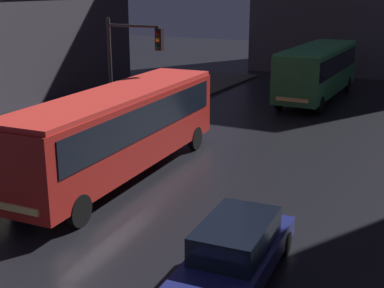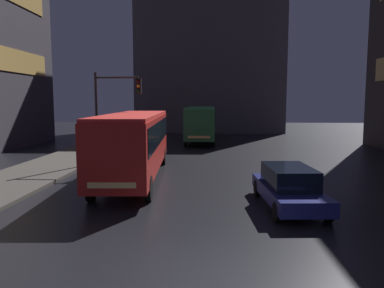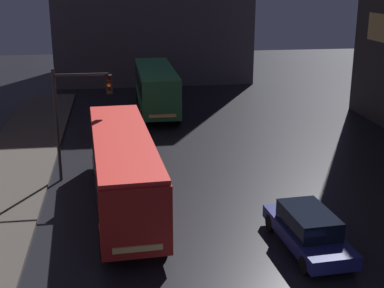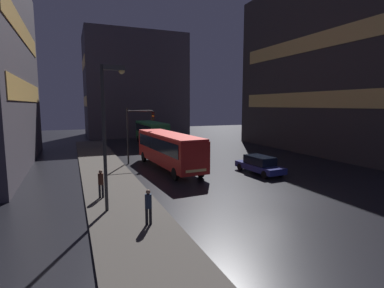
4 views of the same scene
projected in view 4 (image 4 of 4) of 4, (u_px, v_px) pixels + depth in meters
The scene contains 11 objects.
ground_plane at pixel (270, 197), 19.01m from camera, with size 120.00×120.00×0.00m, color black.
sidewalk_left at pixel (107, 174), 24.84m from camera, with size 4.00×48.00×0.15m.
building_right_block at pixel (337, 66), 36.33m from camera, with size 10.07×27.09×20.91m.
building_far_backdrop at pixel (134, 86), 57.12m from camera, with size 18.07×12.00×18.68m.
bus_near at pixel (169, 147), 27.09m from camera, with size 3.07×11.42×3.23m.
bus_far at pixel (151, 131), 43.68m from camera, with size 2.64×10.07×3.29m.
car_taxi at pixel (260, 165), 25.36m from camera, with size 2.12×4.84×1.49m.
pedestrian_near at pixel (148, 205), 14.10m from camera, with size 0.43×0.43×1.71m.
pedestrian_mid at pixel (101, 182), 18.20m from camera, with size 0.41×0.41×1.74m.
traffic_light_main at pixel (138, 126), 29.45m from camera, with size 2.77×0.35×5.51m.
street_lamp_sidewalk at pixel (108, 116), 15.54m from camera, with size 1.25×0.36×7.69m.
Camera 4 is at (-11.54, -15.19, 5.80)m, focal length 28.00 mm.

